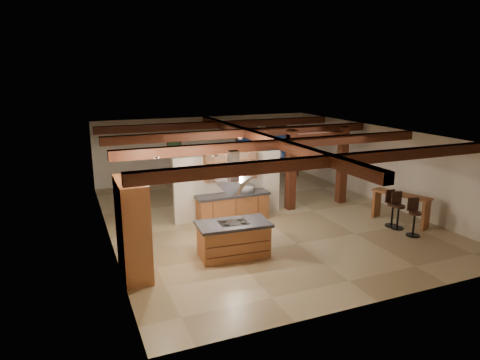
% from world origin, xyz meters
% --- Properties ---
extents(ground, '(12.00, 12.00, 0.00)m').
position_xyz_m(ground, '(0.00, 0.00, 0.00)').
color(ground, tan).
rests_on(ground, ground).
extents(room_walls, '(12.00, 12.00, 12.00)m').
position_xyz_m(room_walls, '(0.00, 0.00, 1.78)').
color(room_walls, beige).
rests_on(room_walls, ground).
extents(ceiling_beams, '(10.00, 12.00, 0.28)m').
position_xyz_m(ceiling_beams, '(0.00, 0.00, 2.76)').
color(ceiling_beams, '#3C1B0F').
rests_on(ceiling_beams, room_walls).
extents(timber_posts, '(2.50, 0.30, 2.90)m').
position_xyz_m(timber_posts, '(2.50, 0.50, 1.76)').
color(timber_posts, '#3C1B0F').
rests_on(timber_posts, ground).
extents(partition_wall, '(3.80, 0.18, 2.20)m').
position_xyz_m(partition_wall, '(-1.00, 0.50, 1.10)').
color(partition_wall, beige).
rests_on(partition_wall, ground).
extents(pantry_cabinet, '(0.67, 1.60, 2.40)m').
position_xyz_m(pantry_cabinet, '(-4.67, -2.60, 1.20)').
color(pantry_cabinet, '#9A5F31').
rests_on(pantry_cabinet, ground).
extents(back_counter, '(2.50, 0.66, 0.94)m').
position_xyz_m(back_counter, '(-1.00, 0.11, 0.48)').
color(back_counter, '#9A5F31').
rests_on(back_counter, ground).
extents(upper_display_cabinet, '(1.80, 0.36, 0.95)m').
position_xyz_m(upper_display_cabinet, '(-1.00, 0.31, 1.85)').
color(upper_display_cabinet, '#9A5F31').
rests_on(upper_display_cabinet, partition_wall).
extents(range_hood, '(1.10, 1.10, 1.40)m').
position_xyz_m(range_hood, '(-2.02, -2.55, 1.78)').
color(range_hood, silver).
rests_on(range_hood, room_walls).
extents(back_windows, '(2.70, 0.07, 1.70)m').
position_xyz_m(back_windows, '(2.80, 5.93, 1.50)').
color(back_windows, '#3C1B0F').
rests_on(back_windows, room_walls).
extents(framed_art, '(0.65, 0.05, 0.85)m').
position_xyz_m(framed_art, '(-1.50, 5.94, 1.70)').
color(framed_art, '#3C1B0F').
rests_on(framed_art, room_walls).
extents(recessed_cans, '(3.16, 2.46, 0.03)m').
position_xyz_m(recessed_cans, '(-2.53, -1.93, 2.87)').
color(recessed_cans, silver).
rests_on(recessed_cans, room_walls).
extents(kitchen_island, '(2.01, 1.16, 0.97)m').
position_xyz_m(kitchen_island, '(-2.02, -2.55, 0.49)').
color(kitchen_island, '#9A5F31').
rests_on(kitchen_island, ground).
extents(dining_table, '(1.95, 1.18, 0.66)m').
position_xyz_m(dining_table, '(-0.33, 3.25, 0.33)').
color(dining_table, '#411B10').
rests_on(dining_table, ground).
extents(sofa, '(2.19, 1.30, 0.60)m').
position_xyz_m(sofa, '(2.24, 5.50, 0.30)').
color(sofa, black).
rests_on(sofa, ground).
extents(microwave, '(0.50, 0.37, 0.25)m').
position_xyz_m(microwave, '(-0.54, 0.11, 1.07)').
color(microwave, silver).
rests_on(microwave, back_counter).
extents(bar_counter, '(1.11, 1.95, 1.00)m').
position_xyz_m(bar_counter, '(4.03, -2.20, 0.68)').
color(bar_counter, '#9A5F31').
rests_on(bar_counter, ground).
extents(side_table, '(0.44, 0.44, 0.49)m').
position_xyz_m(side_table, '(4.16, 5.19, 0.25)').
color(side_table, '#3C1B0F').
rests_on(side_table, ground).
extents(table_lamp, '(0.28, 0.28, 0.33)m').
position_xyz_m(table_lamp, '(4.16, 5.19, 0.73)').
color(table_lamp, black).
rests_on(table_lamp, side_table).
extents(bar_stool_a, '(0.43, 0.44, 1.16)m').
position_xyz_m(bar_stool_a, '(3.59, -3.25, 0.59)').
color(bar_stool_a, black).
rests_on(bar_stool_a, ground).
extents(bar_stool_b, '(0.41, 0.43, 1.18)m').
position_xyz_m(bar_stool_b, '(3.59, -2.56, 0.60)').
color(bar_stool_b, black).
rests_on(bar_stool_b, ground).
extents(bar_stool_c, '(0.41, 0.41, 1.18)m').
position_xyz_m(bar_stool_c, '(3.56, -2.33, 0.60)').
color(bar_stool_c, black).
rests_on(bar_stool_c, ground).
extents(dining_chairs, '(2.55, 2.55, 1.32)m').
position_xyz_m(dining_chairs, '(-0.33, 3.25, 0.67)').
color(dining_chairs, '#3C1B0F').
rests_on(dining_chairs, ground).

